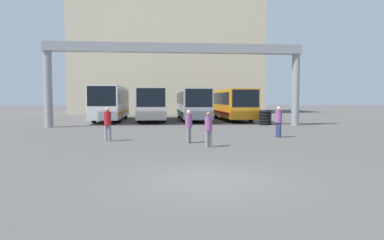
{
  "coord_description": "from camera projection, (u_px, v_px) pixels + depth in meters",
  "views": [
    {
      "loc": [
        -1.34,
        -8.91,
        2.15
      ],
      "look_at": [
        1.41,
        19.48,
        0.36
      ],
      "focal_mm": 32.0,
      "sensor_mm": 36.0,
      "label": 1
    }
  ],
  "objects": [
    {
      "name": "pedestrian_mid_left",
      "position": [
        108.0,
        123.0,
        17.23
      ],
      "size": [
        0.36,
        0.36,
        1.72
      ],
      "rotation": [
        0.0,
        0.0,
        6.09
      ],
      "color": "gray",
      "rests_on": "ground"
    },
    {
      "name": "building_backdrop",
      "position": [
        167.0,
        61.0,
        52.72
      ],
      "size": [
        27.41,
        12.0,
        16.03
      ],
      "color": "beige",
      "rests_on": "ground"
    },
    {
      "name": "ground_plane",
      "position": [
        210.0,
        179.0,
        9.11
      ],
      "size": [
        200.0,
        200.0,
        0.0
      ],
      "primitive_type": "plane",
      "color": "#514F4C"
    },
    {
      "name": "tire_stack",
      "position": [
        265.0,
        118.0,
        27.99
      ],
      "size": [
        1.04,
        1.04,
        1.2
      ],
      "color": "black",
      "rests_on": "ground"
    },
    {
      "name": "overhead_gantry",
      "position": [
        176.0,
        59.0,
        26.26
      ],
      "size": [
        19.72,
        0.8,
        6.37
      ],
      "color": "gray",
      "rests_on": "ground"
    },
    {
      "name": "pedestrian_far_center",
      "position": [
        279.0,
        121.0,
        18.9
      ],
      "size": [
        0.36,
        0.36,
        1.72
      ],
      "rotation": [
        0.0,
        0.0,
        5.11
      ],
      "color": "navy",
      "rests_on": "ground"
    },
    {
      "name": "bus_slot_3",
      "position": [
        232.0,
        103.0,
        34.31
      ],
      "size": [
        2.57,
        10.85,
        3.02
      ],
      "color": "orange",
      "rests_on": "ground"
    },
    {
      "name": "bus_slot_0",
      "position": [
        111.0,
        101.0,
        33.27
      ],
      "size": [
        2.54,
        11.1,
        3.28
      ],
      "color": "silver",
      "rests_on": "ground"
    },
    {
      "name": "pedestrian_near_center",
      "position": [
        189.0,
        126.0,
        16.54
      ],
      "size": [
        0.33,
        0.33,
        1.6
      ],
      "rotation": [
        0.0,
        0.0,
        1.07
      ],
      "color": "gray",
      "rests_on": "ground"
    },
    {
      "name": "bus_slot_2",
      "position": [
        192.0,
        102.0,
        34.7
      ],
      "size": [
        2.5,
        12.42,
        3.06
      ],
      "color": "#999EA5",
      "rests_on": "ground"
    },
    {
      "name": "bus_slot_1",
      "position": [
        152.0,
        102.0,
        33.42
      ],
      "size": [
        2.6,
        10.63,
        3.12
      ],
      "color": "beige",
      "rests_on": "ground"
    },
    {
      "name": "pedestrian_near_right",
      "position": [
        208.0,
        128.0,
        15.11
      ],
      "size": [
        0.33,
        0.33,
        1.57
      ],
      "rotation": [
        0.0,
        0.0,
        0.29
      ],
      "color": "gray",
      "rests_on": "ground"
    }
  ]
}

